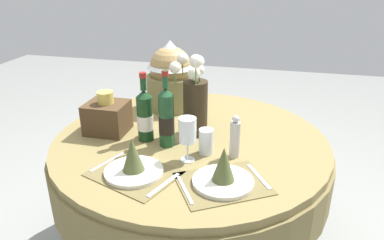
# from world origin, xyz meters

# --- Properties ---
(dining_table) EXTENTS (1.37, 1.37, 0.72)m
(dining_table) POSITION_xyz_m (0.00, 0.00, 0.57)
(dining_table) COLOR olive
(dining_table) RESTS_ON ground
(place_setting_left) EXTENTS (0.41, 0.36, 0.16)m
(place_setting_left) POSITION_xyz_m (-0.14, -0.38, 0.77)
(place_setting_left) COLOR brown
(place_setting_left) RESTS_ON dining_table
(place_setting_right) EXTENTS (0.43, 0.40, 0.16)m
(place_setting_right) POSITION_xyz_m (0.22, -0.37, 0.77)
(place_setting_right) COLOR brown
(place_setting_right) RESTS_ON dining_table
(flower_vase) EXTENTS (0.17, 0.21, 0.42)m
(flower_vase) POSITION_xyz_m (0.01, 0.05, 0.91)
(flower_vase) COLOR #332819
(flower_vase) RESTS_ON dining_table
(wine_bottle_left) EXTENTS (0.07, 0.07, 0.36)m
(wine_bottle_left) POSITION_xyz_m (-0.09, -0.10, 0.86)
(wine_bottle_left) COLOR #194223
(wine_bottle_left) RESTS_ON dining_table
(wine_bottle_right) EXTENTS (0.08, 0.08, 0.34)m
(wine_bottle_right) POSITION_xyz_m (-0.21, -0.07, 0.85)
(wine_bottle_right) COLOR #143819
(wine_bottle_right) RESTS_ON dining_table
(wine_glass_right) EXTENTS (0.08, 0.08, 0.20)m
(wine_glass_right) POSITION_xyz_m (0.04, -0.22, 0.86)
(wine_glass_right) COLOR silver
(wine_glass_right) RESTS_ON dining_table
(tumbler_near_left) EXTENTS (0.07, 0.07, 0.12)m
(tumbler_near_left) POSITION_xyz_m (0.11, -0.14, 0.78)
(tumbler_near_left) COLOR silver
(tumbler_near_left) RESTS_ON dining_table
(pepper_mill) EXTENTS (0.05, 0.05, 0.20)m
(pepper_mill) POSITION_xyz_m (0.23, -0.14, 0.81)
(pepper_mill) COLOR #B7B2AD
(pepper_mill) RESTS_ON dining_table
(gift_tub_back_left) EXTENTS (0.28, 0.28, 0.40)m
(gift_tub_back_left) POSITION_xyz_m (-0.21, 0.37, 0.93)
(gift_tub_back_left) COLOR olive
(gift_tub_back_left) RESTS_ON dining_table
(woven_basket_side_left) EXTENTS (0.20, 0.18, 0.21)m
(woven_basket_side_left) POSITION_xyz_m (-0.42, -0.03, 0.81)
(woven_basket_side_left) COLOR #47331E
(woven_basket_side_left) RESTS_ON dining_table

